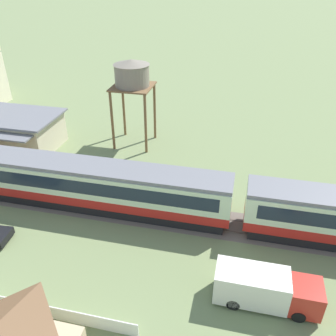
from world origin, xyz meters
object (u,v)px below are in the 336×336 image
at_px(station_building, 11,130).
at_px(water_tower, 132,76).
at_px(delivery_truck_red, 265,288).
at_px(passenger_train, 242,204).

bearing_deg(station_building, water_tower, 16.44).
bearing_deg(delivery_truck_red, passenger_train, 104.88).
height_order(water_tower, delivery_truck_red, water_tower).
height_order(passenger_train, water_tower, water_tower).
height_order(passenger_train, station_building, passenger_train).
xyz_separation_m(passenger_train, water_tower, (-12.38, 12.18, 5.45)).
bearing_deg(station_building, delivery_truck_red, -29.21).
distance_m(station_building, delivery_truck_red, 31.09).
bearing_deg(water_tower, delivery_truck_red, -53.24).
bearing_deg(passenger_train, water_tower, 135.46).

